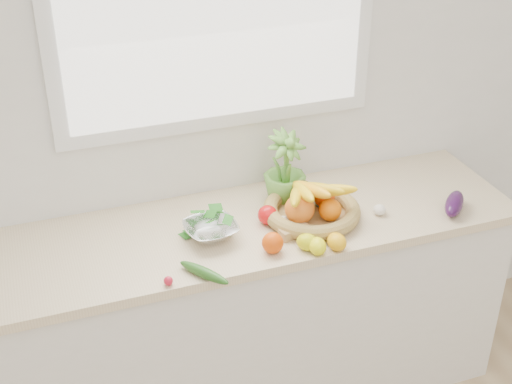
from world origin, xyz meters
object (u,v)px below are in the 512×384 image
object	(u,v)px
eggplant	(454,204)
cucumber	(204,273)
fruit_basket	(311,206)
colander_with_spinach	(211,226)
apple	(268,215)
potted_herb	(285,169)

from	to	relation	value
eggplant	cucumber	size ratio (longest dim) A/B	0.86
fruit_basket	colander_with_spinach	world-z (taller)	fruit_basket
apple	colander_with_spinach	bearing A→B (deg)	-173.43
potted_herb	colander_with_spinach	distance (m)	0.43
eggplant	potted_herb	bearing A→B (deg)	151.95
apple	potted_herb	size ratio (longest dim) A/B	0.25
colander_with_spinach	potted_herb	bearing A→B (deg)	25.96
apple	colander_with_spinach	size ratio (longest dim) A/B	0.35
fruit_basket	eggplant	bearing A→B (deg)	-15.06
eggplant	fruit_basket	world-z (taller)	fruit_basket
apple	potted_herb	bearing A→B (deg)	49.33
apple	cucumber	xyz separation A→B (m)	(-0.33, -0.26, -0.02)
cucumber	fruit_basket	xyz separation A→B (m)	(0.51, 0.24, 0.03)
potted_herb	fruit_basket	distance (m)	0.20
potted_herb	fruit_basket	world-z (taller)	potted_herb
cucumber	fruit_basket	world-z (taller)	fruit_basket
potted_herb	colander_with_spinach	xyz separation A→B (m)	(-0.37, -0.18, -0.09)
cucumber	apple	bearing A→B (deg)	37.37
eggplant	cucumber	distance (m)	1.08
fruit_basket	colander_with_spinach	xyz separation A→B (m)	(-0.42, -0.01, 0.00)
eggplant	fruit_basket	distance (m)	0.59
cucumber	colander_with_spinach	world-z (taller)	colander_with_spinach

